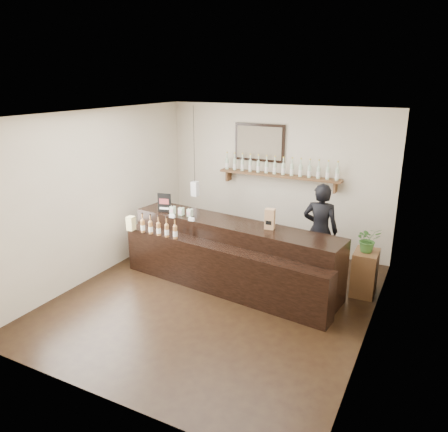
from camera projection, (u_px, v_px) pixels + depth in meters
The scene contains 10 objects.
ground at pixel (216, 298), 6.79m from camera, with size 5.00×5.00×0.00m, color black.
room_shell at pixel (215, 192), 6.27m from camera, with size 5.00×5.00×5.00m.
back_wall_decor at pixel (267, 161), 8.33m from camera, with size 2.66×0.96×1.69m.
counter at pixel (229, 256), 7.14m from camera, with size 3.73×1.41×1.20m.
promo_sign at pixel (164, 203), 7.58m from camera, with size 0.24×0.08×0.34m.
paper_bag at pixel (270, 219), 6.75m from camera, with size 0.16×0.13×0.32m.
tape_dispenser at pixel (269, 226), 6.78m from camera, with size 0.14×0.09×0.11m.
side_cabinet at pixel (365, 273), 6.84m from camera, with size 0.36×0.50×0.71m.
potted_plant at pixel (368, 239), 6.67m from camera, with size 0.36×0.31×0.40m, color #39692A.
shopkeeper at pixel (320, 224), 7.32m from camera, with size 0.67×0.44×1.85m, color black.
Camera 1 is at (2.87, -5.36, 3.28)m, focal length 35.00 mm.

